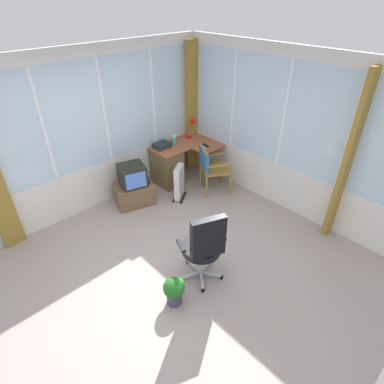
{
  "coord_description": "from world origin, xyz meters",
  "views": [
    {
      "loc": [
        -1.84,
        -2.42,
        3.24
      ],
      "look_at": [
        0.78,
        0.34,
        0.75
      ],
      "focal_mm": 29.47,
      "sensor_mm": 36.0,
      "label": 1
    }
  ],
  "objects_px": {
    "space_heater": "(179,182)",
    "potted_plant": "(175,289)",
    "office_chair": "(204,245)",
    "desk_lamp": "(193,125)",
    "wooden_armchair": "(209,164)",
    "tv_on_stand": "(134,187)",
    "tv_remote": "(206,145)",
    "desk": "(170,165)",
    "spray_bottle": "(174,139)",
    "paper_tray": "(162,145)"
  },
  "relations": [
    {
      "from": "space_heater",
      "to": "potted_plant",
      "type": "bearing_deg",
      "value": -133.05
    },
    {
      "from": "office_chair",
      "to": "space_heater",
      "type": "xyz_separation_m",
      "value": [
        1.06,
        1.66,
        -0.28
      ]
    },
    {
      "from": "desk_lamp",
      "to": "potted_plant",
      "type": "relative_size",
      "value": 1.02
    },
    {
      "from": "office_chair",
      "to": "desk_lamp",
      "type": "bearing_deg",
      "value": 49.19
    },
    {
      "from": "wooden_armchair",
      "to": "potted_plant",
      "type": "relative_size",
      "value": 2.25
    },
    {
      "from": "wooden_armchair",
      "to": "tv_on_stand",
      "type": "relative_size",
      "value": 1.16
    },
    {
      "from": "tv_on_stand",
      "to": "desk_lamp",
      "type": "bearing_deg",
      "value": 6.51
    },
    {
      "from": "space_heater",
      "to": "tv_remote",
      "type": "bearing_deg",
      "value": 9.28
    },
    {
      "from": "desk_lamp",
      "to": "office_chair",
      "type": "xyz_separation_m",
      "value": [
        -1.93,
        -2.24,
        -0.38
      ]
    },
    {
      "from": "desk_lamp",
      "to": "space_heater",
      "type": "bearing_deg",
      "value": -146.36
    },
    {
      "from": "desk_lamp",
      "to": "potted_plant",
      "type": "height_order",
      "value": "desk_lamp"
    },
    {
      "from": "office_chair",
      "to": "potted_plant",
      "type": "distance_m",
      "value": 0.63
    },
    {
      "from": "desk_lamp",
      "to": "tv_remote",
      "type": "bearing_deg",
      "value": -101.77
    },
    {
      "from": "desk",
      "to": "space_heater",
      "type": "height_order",
      "value": "desk"
    },
    {
      "from": "space_heater",
      "to": "tv_on_stand",
      "type": "bearing_deg",
      "value": 149.78
    },
    {
      "from": "wooden_armchair",
      "to": "potted_plant",
      "type": "xyz_separation_m",
      "value": [
        -2.1,
        -1.46,
        -0.34
      ]
    },
    {
      "from": "spray_bottle",
      "to": "space_heater",
      "type": "relative_size",
      "value": 0.34
    },
    {
      "from": "office_chair",
      "to": "potted_plant",
      "type": "relative_size",
      "value": 2.8
    },
    {
      "from": "office_chair",
      "to": "tv_on_stand",
      "type": "xyz_separation_m",
      "value": [
        0.36,
        2.06,
        -0.28
      ]
    },
    {
      "from": "tv_remote",
      "to": "wooden_armchair",
      "type": "xyz_separation_m",
      "value": [
        -0.24,
        -0.34,
        -0.18
      ]
    },
    {
      "from": "desk",
      "to": "potted_plant",
      "type": "xyz_separation_m",
      "value": [
        -1.76,
        -2.17,
        -0.17
      ]
    },
    {
      "from": "spray_bottle",
      "to": "paper_tray",
      "type": "distance_m",
      "value": 0.27
    },
    {
      "from": "desk_lamp",
      "to": "tv_remote",
      "type": "xyz_separation_m",
      "value": [
        -0.09,
        -0.46,
        -0.25
      ]
    },
    {
      "from": "desk_lamp",
      "to": "tv_on_stand",
      "type": "bearing_deg",
      "value": -173.49
    },
    {
      "from": "spray_bottle",
      "to": "office_chair",
      "type": "xyz_separation_m",
      "value": [
        -1.46,
        -2.23,
        -0.23
      ]
    },
    {
      "from": "desk_lamp",
      "to": "spray_bottle",
      "type": "relative_size",
      "value": 1.82
    },
    {
      "from": "wooden_armchair",
      "to": "tv_on_stand",
      "type": "distance_m",
      "value": 1.39
    },
    {
      "from": "desk_lamp",
      "to": "wooden_armchair",
      "type": "bearing_deg",
      "value": -113.19
    },
    {
      "from": "tv_remote",
      "to": "spray_bottle",
      "type": "xyz_separation_m",
      "value": [
        -0.38,
        0.45,
        0.09
      ]
    },
    {
      "from": "tv_remote",
      "to": "space_heater",
      "type": "relative_size",
      "value": 0.23
    },
    {
      "from": "tv_remote",
      "to": "tv_on_stand",
      "type": "distance_m",
      "value": 1.56
    },
    {
      "from": "spray_bottle",
      "to": "tv_on_stand",
      "type": "relative_size",
      "value": 0.29
    },
    {
      "from": "desk",
      "to": "desk_lamp",
      "type": "height_order",
      "value": "desk_lamp"
    },
    {
      "from": "spray_bottle",
      "to": "potted_plant",
      "type": "relative_size",
      "value": 0.56
    },
    {
      "from": "tv_remote",
      "to": "wooden_armchair",
      "type": "height_order",
      "value": "wooden_armchair"
    },
    {
      "from": "spray_bottle",
      "to": "space_heater",
      "type": "bearing_deg",
      "value": -124.66
    },
    {
      "from": "paper_tray",
      "to": "wooden_armchair",
      "type": "height_order",
      "value": "wooden_armchair"
    },
    {
      "from": "spray_bottle",
      "to": "potted_plant",
      "type": "distance_m",
      "value": 3.04
    },
    {
      "from": "desk",
      "to": "potted_plant",
      "type": "bearing_deg",
      "value": -129.05
    },
    {
      "from": "tv_remote",
      "to": "spray_bottle",
      "type": "height_order",
      "value": "spray_bottle"
    },
    {
      "from": "tv_remote",
      "to": "space_heater",
      "type": "bearing_deg",
      "value": -160.64
    },
    {
      "from": "wooden_armchair",
      "to": "office_chair",
      "type": "xyz_separation_m",
      "value": [
        -1.6,
        -1.45,
        0.05
      ]
    },
    {
      "from": "wooden_armchair",
      "to": "potted_plant",
      "type": "distance_m",
      "value": 2.58
    },
    {
      "from": "desk",
      "to": "tv_remote",
      "type": "relative_size",
      "value": 7.8
    },
    {
      "from": "tv_remote",
      "to": "tv_on_stand",
      "type": "xyz_separation_m",
      "value": [
        -1.48,
        0.28,
        -0.41
      ]
    },
    {
      "from": "desk",
      "to": "tv_on_stand",
      "type": "distance_m",
      "value": 0.9
    },
    {
      "from": "tv_remote",
      "to": "wooden_armchair",
      "type": "bearing_deg",
      "value": -115.96
    },
    {
      "from": "desk",
      "to": "office_chair",
      "type": "bearing_deg",
      "value": -120.27
    },
    {
      "from": "desk",
      "to": "wooden_armchair",
      "type": "bearing_deg",
      "value": -64.78
    },
    {
      "from": "wooden_armchair",
      "to": "potted_plant",
      "type": "height_order",
      "value": "wooden_armchair"
    }
  ]
}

